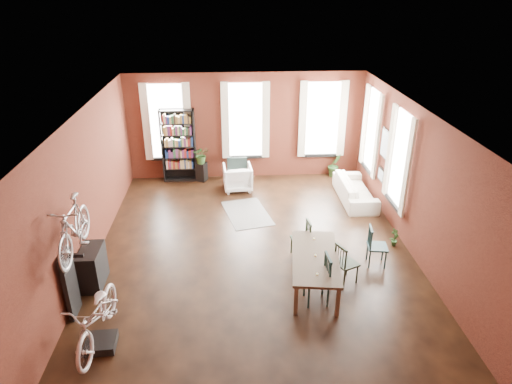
{
  "coord_description": "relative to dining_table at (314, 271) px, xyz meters",
  "views": [
    {
      "loc": [
        -0.5,
        -8.66,
        5.58
      ],
      "look_at": [
        0.07,
        0.6,
        1.25
      ],
      "focal_mm": 32.0,
      "sensor_mm": 36.0,
      "label": 1
    }
  ],
  "objects": [
    {
      "name": "plant_stand",
      "position": [
        -2.49,
        5.42,
        -0.05
      ],
      "size": [
        0.38,
        0.38,
        0.57
      ],
      "primitive_type": "cube",
      "rotation": [
        0.0,
        0.0,
        -0.41
      ],
      "color": "black",
      "rests_on": "ground"
    },
    {
      "name": "plant_by_sofa",
      "position": [
        1.62,
        5.51,
        -0.17
      ],
      "size": [
        0.62,
        0.83,
        0.33
      ],
      "primitive_type": "imported",
      "rotation": [
        0.0,
        0.0,
        0.31
      ],
      "color": "#2A5321",
      "rests_on": "ground"
    },
    {
      "name": "dining_table",
      "position": [
        0.0,
        0.0,
        0.0
      ],
      "size": [
        1.14,
        2.07,
        0.67
      ],
      "primitive_type": "cube",
      "rotation": [
        0.0,
        0.0,
        -0.13
      ],
      "color": "#4A3B2C",
      "rests_on": "ground"
    },
    {
      "name": "dining_chair_b",
      "position": [
        -0.12,
        1.07,
        0.09
      ],
      "size": [
        0.44,
        0.44,
        0.85
      ],
      "primitive_type": "cube",
      "rotation": [
        0.0,
        0.0,
        -1.45
      ],
      "color": "#1D301C",
      "rests_on": "ground"
    },
    {
      "name": "dining_chair_c",
      "position": [
        0.66,
        0.08,
        0.1
      ],
      "size": [
        0.53,
        0.53,
        0.86
      ],
      "primitive_type": "cube",
      "rotation": [
        0.0,
        0.0,
        2.01
      ],
      "color": "black",
      "rests_on": "ground"
    },
    {
      "name": "dining_chair_d",
      "position": [
        1.46,
        0.65,
        0.1
      ],
      "size": [
        0.46,
        0.46,
        0.88
      ],
      "primitive_type": "cube",
      "rotation": [
        0.0,
        0.0,
        1.43
      ],
      "color": "#1C3A3E",
      "rests_on": "ground"
    },
    {
      "name": "striped_rug",
      "position": [
        -1.21,
        3.16,
        -0.33
      ],
      "size": [
        1.38,
        1.84,
        0.01
      ],
      "primitive_type": "cube",
      "rotation": [
        0.0,
        0.0,
        0.23
      ],
      "color": "black",
      "rests_on": "ground"
    },
    {
      "name": "bicycle_hung",
      "position": [
        -4.28,
        -0.59,
        1.8
      ],
      "size": [
        0.47,
        1.0,
        1.66
      ],
      "primitive_type": "imported",
      "color": "#A5A8AD",
      "rests_on": "bike_wall_rack"
    },
    {
      "name": "cream_sofa",
      "position": [
        1.82,
        3.81,
        0.07
      ],
      "size": [
        0.61,
        2.08,
        0.81
      ],
      "primitive_type": "imported",
      "rotation": [
        0.0,
        0.0,
        1.57
      ],
      "color": "beige",
      "rests_on": "ground"
    },
    {
      "name": "bike_trainer",
      "position": [
        -3.85,
        -1.48,
        -0.26
      ],
      "size": [
        0.52,
        0.52,
        0.14
      ],
      "primitive_type": "cube",
      "rotation": [
        0.0,
        0.0,
        0.05
      ],
      "color": "black",
      "rests_on": "ground"
    },
    {
      "name": "console_table",
      "position": [
        -4.41,
        0.31,
        0.06
      ],
      "size": [
        0.4,
        0.8,
        0.8
      ],
      "primitive_type": "cube",
      "color": "black",
      "rests_on": "ground"
    },
    {
      "name": "plant_on_stand",
      "position": [
        -2.47,
        5.39,
        0.45
      ],
      "size": [
        0.52,
        0.57,
        0.42
      ],
      "primitive_type": "imported",
      "rotation": [
        0.0,
        0.0,
        0.07
      ],
      "color": "#2E5221",
      "rests_on": "plant_stand"
    },
    {
      "name": "bookshelf",
      "position": [
        -3.13,
        5.51,
        0.76
      ],
      "size": [
        1.0,
        0.32,
        2.2
      ],
      "primitive_type": "cube",
      "color": "black",
      "rests_on": "ground"
    },
    {
      "name": "bike_wall_rack",
      "position": [
        -4.53,
        -0.59,
        0.31
      ],
      "size": [
        0.16,
        0.6,
        1.3
      ],
      "primitive_type": "cube",
      "color": "black",
      "rests_on": "ground"
    },
    {
      "name": "room",
      "position": [
        -0.88,
        1.82,
        1.8
      ],
      "size": [
        9.0,
        9.04,
        3.22
      ],
      "color": "black",
      "rests_on": "ground"
    },
    {
      "name": "white_armchair",
      "position": [
        -1.41,
        4.71,
        0.07
      ],
      "size": [
        0.85,
        0.81,
        0.82
      ],
      "primitive_type": "imported",
      "rotation": [
        0.0,
        0.0,
        3.22
      ],
      "color": "white",
      "rests_on": "ground"
    },
    {
      "name": "dining_chair_a",
      "position": [
        -0.06,
        -0.51,
        0.15
      ],
      "size": [
        0.48,
        0.48,
        0.98
      ],
      "primitive_type": "cube",
      "rotation": [
        0.0,
        0.0,
        -1.51
      ],
      "color": "#173432",
      "rests_on": "ground"
    },
    {
      "name": "plant_small",
      "position": [
        2.11,
        1.35,
        -0.26
      ],
      "size": [
        0.45,
        0.49,
        0.16
      ],
      "primitive_type": "imported",
      "rotation": [
        0.0,
        0.0,
        0.65
      ],
      "color": "#295722",
      "rests_on": "ground"
    },
    {
      "name": "bicycle_floor",
      "position": [
        -3.83,
        -1.47,
        0.73
      ],
      "size": [
        0.71,
        1.01,
        1.84
      ],
      "primitive_type": "imported",
      "rotation": [
        0.0,
        0.0,
        -0.07
      ],
      "color": "beige",
      "rests_on": "bike_trainer"
    }
  ]
}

